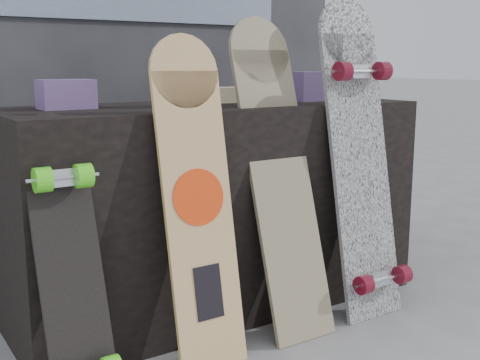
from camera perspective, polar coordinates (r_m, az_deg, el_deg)
ground at (r=2.13m, az=4.84°, el=-15.65°), size 60.00×60.00×0.00m
vendor_table at (r=2.38m, az=-2.43°, el=-2.45°), size 1.60×0.60×0.80m
booth at (r=3.08m, az=-10.90°, el=13.56°), size 2.40×0.22×2.20m
merch_box_purple at (r=2.16m, az=-16.16°, el=7.82°), size 0.18×0.12×0.10m
merch_box_small at (r=2.55m, az=6.29°, el=8.83°), size 0.14×0.14×0.12m
merch_box_flat at (r=2.45m, az=-0.78°, el=8.10°), size 0.22×0.10×0.06m
longboard_geisha at (r=1.90m, az=-4.12°, el=-1.18°), size 0.24×0.21×1.05m
longboard_celtic at (r=2.15m, az=3.65°, el=1.40°), size 0.25×0.36×1.12m
longboard_cascadia at (r=2.32m, az=11.35°, el=2.59°), size 0.27×0.31×1.20m
skateboard_dark at (r=1.78m, az=-15.80°, el=-7.06°), size 0.18×0.32×0.82m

